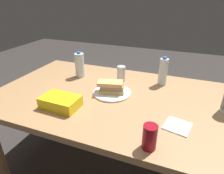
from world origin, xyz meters
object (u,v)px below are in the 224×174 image
(paper_plate, at_px, (112,93))
(water_bottle_spare, at_px, (163,72))
(soda_can_red, at_px, (150,137))
(soda_can_silver, at_px, (121,74))
(sandwich, at_px, (111,87))
(water_bottle_tall, at_px, (80,65))
(dining_table, at_px, (121,106))
(chip_bag, at_px, (61,102))

(paper_plate, relative_size, water_bottle_spare, 1.21)
(soda_can_red, xyz_separation_m, soda_can_silver, (0.36, -0.66, 0.00))
(sandwich, relative_size, water_bottle_tall, 0.92)
(paper_plate, distance_m, water_bottle_spare, 0.42)
(sandwich, distance_m, soda_can_silver, 0.23)
(sandwich, xyz_separation_m, soda_can_red, (-0.35, 0.43, 0.01))
(sandwich, xyz_separation_m, water_bottle_spare, (-0.31, -0.28, 0.05))
(sandwich, bearing_deg, soda_can_red, 129.39)
(water_bottle_spare, bearing_deg, paper_plate, 42.36)
(soda_can_red, bearing_deg, dining_table, -56.25)
(chip_bag, bearing_deg, water_bottle_tall, 107.29)
(dining_table, bearing_deg, water_bottle_spare, -127.71)
(dining_table, bearing_deg, water_bottle_tall, -25.79)
(soda_can_silver, bearing_deg, chip_bag, 66.57)
(dining_table, relative_size, water_bottle_spare, 8.06)
(dining_table, bearing_deg, sandwich, -12.97)
(sandwich, bearing_deg, dining_table, 167.03)
(paper_plate, relative_size, sandwich, 1.35)
(dining_table, bearing_deg, soda_can_silver, -71.28)
(chip_bag, bearing_deg, sandwich, 52.55)
(soda_can_red, relative_size, chip_bag, 0.53)
(water_bottle_tall, relative_size, soda_can_silver, 1.75)
(soda_can_red, bearing_deg, sandwich, -50.61)
(dining_table, height_order, sandwich, sandwich)
(dining_table, xyz_separation_m, soda_can_red, (-0.27, 0.41, 0.14))
(paper_plate, height_order, water_bottle_spare, water_bottle_spare)
(chip_bag, xyz_separation_m, soda_can_silver, (-0.22, -0.51, 0.03))
(paper_plate, xyz_separation_m, water_bottle_tall, (0.36, -0.19, 0.09))
(chip_bag, distance_m, water_bottle_spare, 0.77)
(dining_table, distance_m, sandwich, 0.15)
(soda_can_red, bearing_deg, paper_plate, -51.05)
(sandwich, distance_m, chip_bag, 0.36)
(sandwich, bearing_deg, soda_can_silver, -88.22)
(sandwich, distance_m, water_bottle_spare, 0.42)
(paper_plate, height_order, chip_bag, chip_bag)
(dining_table, xyz_separation_m, sandwich, (0.08, -0.02, 0.13))
(dining_table, xyz_separation_m, water_bottle_spare, (-0.23, -0.30, 0.18))
(paper_plate, relative_size, chip_bag, 1.15)
(water_bottle_spare, bearing_deg, soda_can_silver, 8.89)
(dining_table, xyz_separation_m, chip_bag, (0.30, 0.26, 0.11))
(water_bottle_tall, bearing_deg, dining_table, 154.21)
(chip_bag, relative_size, water_bottle_spare, 1.04)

